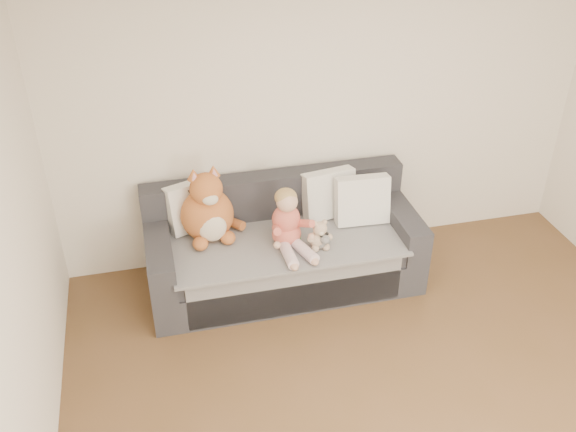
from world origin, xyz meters
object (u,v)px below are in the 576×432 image
(toddler, at_px, (288,224))
(sippy_cup, at_px, (295,237))
(sofa, at_px, (283,249))
(plush_cat, at_px, (208,211))
(teddy_bear, at_px, (320,237))

(toddler, relative_size, sippy_cup, 4.53)
(toddler, bearing_deg, sippy_cup, 11.00)
(sofa, relative_size, toddler, 4.35)
(sofa, xyz_separation_m, plush_cat, (-0.58, 0.09, 0.40))
(sofa, relative_size, teddy_bear, 8.59)
(sippy_cup, bearing_deg, plush_cat, 158.44)
(teddy_bear, relative_size, sippy_cup, 2.29)
(sofa, bearing_deg, plush_cat, 171.33)
(toddler, xyz_separation_m, teddy_bear, (0.23, -0.09, -0.10))
(toddler, distance_m, teddy_bear, 0.27)
(sofa, distance_m, sippy_cup, 0.29)
(toddler, height_order, plush_cat, plush_cat)
(sofa, height_order, plush_cat, plush_cat)
(plush_cat, xyz_separation_m, teddy_bear, (0.82, -0.36, -0.13))
(sofa, distance_m, teddy_bear, 0.45)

